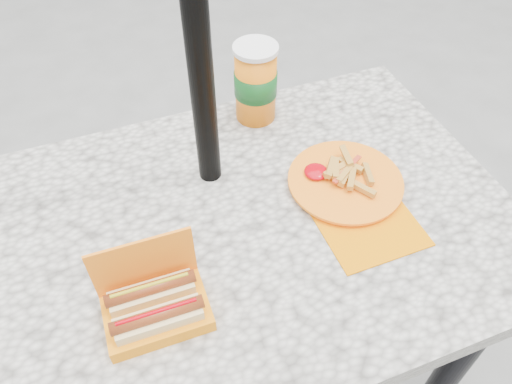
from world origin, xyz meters
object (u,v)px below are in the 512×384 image
object	(u,v)px
soda_cup	(256,83)
hotdog_box	(155,306)
fries_plate	(346,183)
umbrella_pole	(197,36)

from	to	relation	value
soda_cup	hotdog_box	bearing A→B (deg)	-128.23
hotdog_box	soda_cup	bearing A→B (deg)	52.80
fries_plate	umbrella_pole	bearing A→B (deg)	151.07
umbrella_pole	fries_plate	size ratio (longest dim) A/B	6.35
umbrella_pole	soda_cup	bearing A→B (deg)	42.83
umbrella_pole	hotdog_box	bearing A→B (deg)	-122.51
fries_plate	hotdog_box	bearing A→B (deg)	-161.07
umbrella_pole	hotdog_box	size ratio (longest dim) A/B	11.87
fries_plate	soda_cup	xyz separation A→B (m)	(-0.10, 0.31, 0.09)
fries_plate	soda_cup	distance (m)	0.34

